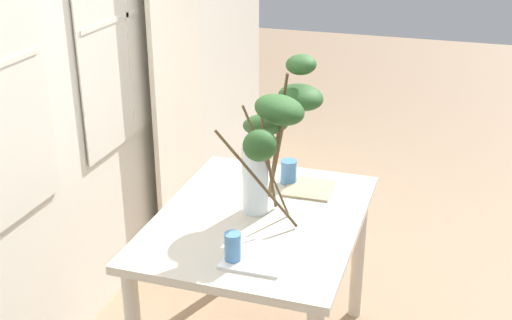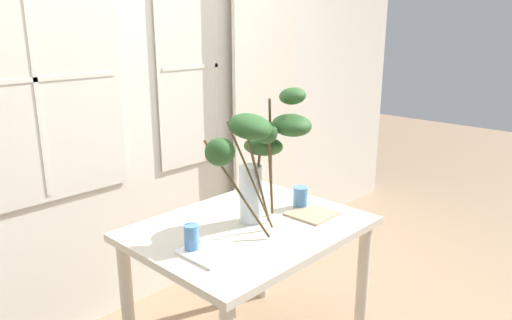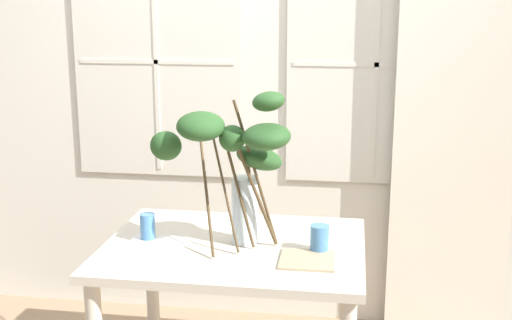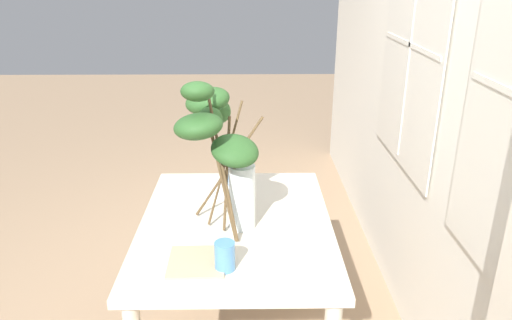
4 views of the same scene
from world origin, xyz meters
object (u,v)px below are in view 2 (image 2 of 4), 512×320
drinking_glass_blue_right (300,197)px  vase_with_branches (261,149)px  plate_square_right (312,214)px  dining_table (249,246)px  plate_square_left (212,251)px  drinking_glass_blue_left (191,238)px

drinking_glass_blue_right → vase_with_branches: bearing=-175.3°
vase_with_branches → plate_square_right: size_ratio=3.15×
vase_with_branches → drinking_glass_blue_right: size_ratio=6.06×
dining_table → plate_square_left: (-0.32, -0.09, 0.12)m
vase_with_branches → drinking_glass_blue_left: vase_with_branches is taller
vase_with_branches → plate_square_left: size_ratio=2.92×
drinking_glass_blue_left → vase_with_branches: bearing=-6.0°
drinking_glass_blue_left → plate_square_left: drinking_glass_blue_left is taller
dining_table → drinking_glass_blue_left: 0.42m
plate_square_right → vase_with_branches: bearing=164.7°
drinking_glass_blue_right → plate_square_left: bearing=-175.0°
vase_with_branches → dining_table: bearing=109.4°
plate_square_right → plate_square_left: bearing=175.5°
drinking_glass_blue_right → plate_square_left: size_ratio=0.48×
drinking_glass_blue_right → plate_square_right: 0.13m
vase_with_branches → plate_square_left: (-0.34, -0.03, -0.39)m
dining_table → vase_with_branches: vase_with_branches is taller
vase_with_branches → drinking_glass_blue_left: bearing=174.0°
drinking_glass_blue_right → dining_table: bearing=175.2°
drinking_glass_blue_right → plate_square_right: size_ratio=0.52×
dining_table → drinking_glass_blue_right: size_ratio=9.74×
plate_square_left → dining_table: bearing=15.7°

